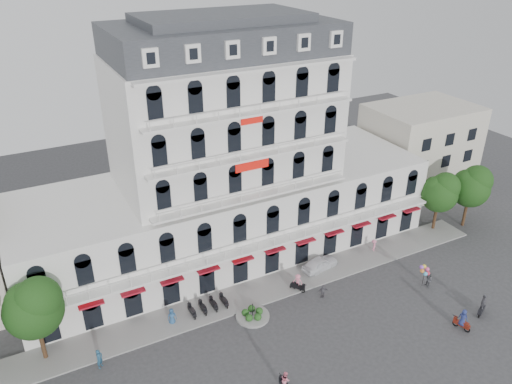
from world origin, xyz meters
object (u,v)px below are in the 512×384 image
(rider_center, at_px, (298,283))
(rider_east, at_px, (463,320))
(parked_car, at_px, (320,263))
(balloon_vendor, at_px, (427,276))
(rider_northeast, at_px, (483,305))
(rider_southwest, at_px, (285,382))

(rider_center, bearing_deg, rider_east, 5.10)
(parked_car, distance_m, rider_center, 4.67)
(rider_center, height_order, balloon_vendor, balloon_vendor)
(parked_car, xyz_separation_m, rider_northeast, (9.48, -13.17, 0.45))
(balloon_vendor, bearing_deg, rider_center, 155.73)
(parked_car, bearing_deg, rider_northeast, -154.00)
(rider_southwest, relative_size, rider_northeast, 0.90)
(rider_southwest, xyz_separation_m, balloon_vendor, (19.55, 4.85, 0.22))
(rider_northeast, distance_m, balloon_vendor, 5.85)
(rider_east, relative_size, rider_center, 1.07)
(rider_southwest, bearing_deg, rider_east, -92.69)
(rider_east, distance_m, balloon_vendor, 6.40)
(parked_car, relative_size, rider_east, 1.94)
(rider_northeast, height_order, rider_center, rider_northeast)
(rider_southwest, xyz_separation_m, rider_east, (17.90, -1.34, 0.04))
(parked_car, height_order, rider_east, rider_east)
(rider_east, height_order, balloon_vendor, balloon_vendor)
(rider_center, relative_size, balloon_vendor, 0.83)
(parked_car, distance_m, rider_southwest, 17.01)
(rider_southwest, distance_m, rider_center, 12.73)
(rider_center, bearing_deg, balloon_vendor, 29.01)
(balloon_vendor, bearing_deg, rider_east, -104.97)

